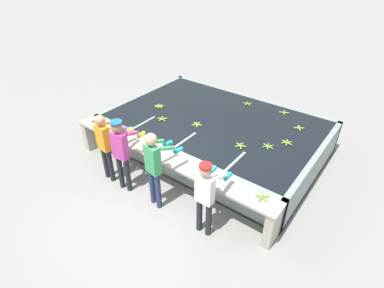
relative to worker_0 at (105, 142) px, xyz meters
The scene contains 18 objects.
ground_plane 1.56m from the worker_0, 15.59° to the left, with size 80.00×80.00×0.00m, color gray.
wash_tank 2.86m from the worker_0, 65.47° to the left, with size 5.28×3.57×0.83m.
work_ledge 1.34m from the worker_0, 25.29° to the left, with size 5.28×0.45×0.83m.
worker_0 is the anchor object (origin of this frame).
worker_1 0.55m from the worker_0, ahead, with size 0.46×0.74×1.70m.
worker_2 1.43m from the worker_0, ahead, with size 0.48×0.74×1.72m.
worker_3 2.61m from the worker_0, ahead, with size 0.42×0.72×1.57m.
banana_bunch_floating_0 4.60m from the worker_0, 58.15° to the left, with size 0.27×0.27×0.08m.
banana_bunch_floating_1 1.71m from the worker_0, 86.66° to the left, with size 0.28×0.27×0.08m.
banana_bunch_floating_2 4.05m from the worker_0, 69.70° to the left, with size 0.28×0.27×0.08m.
banana_bunch_floating_3 2.23m from the worker_0, 64.19° to the left, with size 0.28×0.26×0.08m.
banana_bunch_floating_4 2.24m from the worker_0, 101.62° to the left, with size 0.28×0.28×0.08m.
banana_bunch_floating_5 2.94m from the worker_0, 38.69° to the left, with size 0.28×0.26×0.08m.
banana_bunch_floating_6 3.99m from the worker_0, 40.17° to the left, with size 0.28×0.28×0.08m.
banana_bunch_floating_7 4.53m from the worker_0, 47.89° to the left, with size 0.25×0.25×0.08m.
banana_bunch_floating_8 3.54m from the worker_0, 38.06° to the left, with size 0.28×0.28×0.08m.
banana_bunch_ledge_0 3.46m from the worker_0, 10.71° to the left, with size 0.28×0.27×0.08m.
knife_0 1.26m from the worker_0, 152.40° to the left, with size 0.35×0.10×0.02m.
Camera 1 is at (3.59, -3.48, 4.50)m, focal length 28.00 mm.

